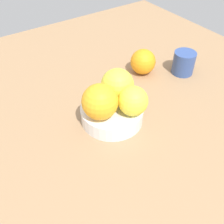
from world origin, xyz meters
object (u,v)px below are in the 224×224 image
orange_in_bowl_2 (133,101)px  ceramic_cup (184,63)px  orange_in_bowl_1 (100,102)px  fruit_bowl (112,113)px  orange_loose_0 (143,62)px  orange_in_bowl_0 (117,85)px

orange_in_bowl_2 → ceramic_cup: 25.89cm
orange_in_bowl_1 → orange_in_bowl_2: orange_in_bowl_1 is taller
fruit_bowl → orange_in_bowl_1: size_ratio=1.85×
orange_in_bowl_2 → orange_loose_0: (-14.64, 15.03, -3.26)cm
fruit_bowl → orange_loose_0: bearing=121.5°
orange_in_bowl_1 → orange_loose_0: 24.46cm
orange_in_bowl_0 → orange_loose_0: size_ratio=1.06×
orange_loose_0 → ceramic_cup: orange_loose_0 is taller
orange_in_bowl_0 → ceramic_cup: bearing=95.9°
orange_in_bowl_0 → orange_loose_0: 17.69cm
orange_in_bowl_0 → orange_in_bowl_2: 5.84cm
orange_in_bowl_1 → fruit_bowl: bearing=102.5°
orange_in_bowl_2 → ceramic_cup: size_ratio=1.02×
orange_in_bowl_1 → orange_in_bowl_2: size_ratio=1.19×
orange_in_bowl_0 → orange_in_bowl_2: bearing=-1.5°
orange_in_bowl_2 → orange_in_bowl_0: bearing=178.5°
fruit_bowl → orange_in_bowl_0: orange_in_bowl_0 is taller
fruit_bowl → ceramic_cup: bearing=99.6°
orange_loose_0 → ceramic_cup: bearing=55.6°
fruit_bowl → orange_in_bowl_1: orange_in_bowl_1 is taller
orange_in_bowl_2 → orange_loose_0: 21.23cm
orange_in_bowl_1 → orange_loose_0: orange_in_bowl_1 is taller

